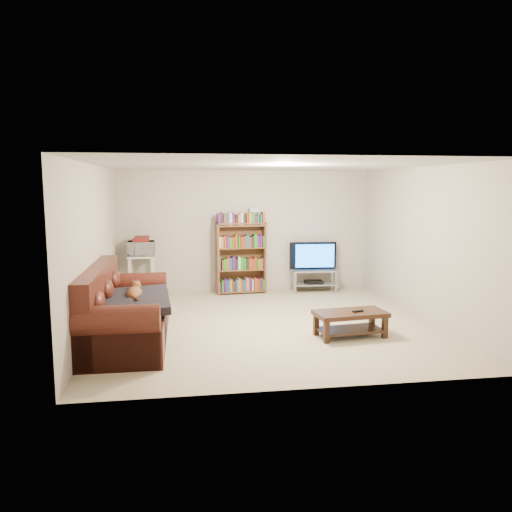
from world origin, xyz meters
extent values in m
plane|color=beige|center=(0.00, 0.00, 0.00)|extent=(5.00, 5.00, 0.00)
plane|color=white|center=(0.00, 0.00, 2.40)|extent=(5.00, 5.00, 0.00)
plane|color=beige|center=(0.00, 2.50, 1.20)|extent=(5.00, 0.00, 5.00)
plane|color=beige|center=(0.00, -2.50, 1.20)|extent=(5.00, 0.00, 5.00)
plane|color=beige|center=(-2.50, 0.00, 1.20)|extent=(0.00, 5.00, 5.00)
plane|color=beige|center=(2.50, 0.00, 1.20)|extent=(0.00, 5.00, 5.00)
cube|color=#431811|center=(-2.01, -0.54, 0.23)|extent=(1.05, 2.41, 0.46)
cube|color=#431811|center=(-2.40, -0.54, 0.52)|extent=(0.27, 2.41, 1.01)
cube|color=#431811|center=(-2.02, -1.63, 0.29)|extent=(0.99, 0.25, 0.58)
cube|color=#431811|center=(-2.01, 0.54, 0.29)|extent=(0.99, 0.25, 0.58)
cube|color=black|center=(-1.91, -0.71, 0.59)|extent=(1.02, 1.27, 0.20)
cube|color=black|center=(1.05, -0.81, 0.33)|extent=(1.04, 0.60, 0.06)
cube|color=black|center=(1.05, -0.81, 0.10)|extent=(0.93, 0.54, 0.03)
cube|color=black|center=(0.64, -1.04, 0.15)|extent=(0.08, 0.08, 0.30)
cube|color=black|center=(1.51, -0.95, 0.15)|extent=(0.08, 0.08, 0.30)
cube|color=black|center=(0.60, -0.67, 0.15)|extent=(0.08, 0.08, 0.30)
cube|color=black|center=(1.47, -0.58, 0.15)|extent=(0.08, 0.08, 0.30)
cube|color=black|center=(1.15, -0.85, 0.37)|extent=(0.17, 0.08, 0.02)
cube|color=#999EA3|center=(1.34, 2.22, 0.43)|extent=(0.90, 0.43, 0.03)
cube|color=#999EA3|center=(1.34, 2.22, 0.15)|extent=(0.85, 0.41, 0.02)
cube|color=gray|center=(0.93, 2.07, 0.22)|extent=(0.05, 0.05, 0.44)
cube|color=gray|center=(1.75, 2.04, 0.22)|extent=(0.05, 0.05, 0.44)
cube|color=gray|center=(0.94, 2.41, 0.22)|extent=(0.05, 0.05, 0.44)
cube|color=gray|center=(1.76, 2.37, 0.22)|extent=(0.05, 0.05, 0.44)
imported|color=black|center=(1.34, 2.22, 0.71)|extent=(0.95, 0.16, 0.55)
cube|color=black|center=(1.34, 2.22, 0.19)|extent=(0.36, 0.26, 0.06)
cube|color=brown|center=(-0.57, 2.25, 0.70)|extent=(0.06, 0.30, 1.40)
cube|color=brown|center=(0.35, 2.31, 0.70)|extent=(0.06, 0.30, 1.40)
cube|color=brown|center=(-0.11, 2.28, 1.38)|extent=(0.98, 0.36, 0.03)
cube|color=maroon|center=(-0.33, 2.27, 1.43)|extent=(0.29, 0.23, 0.08)
cube|color=silver|center=(-2.01, 2.20, 0.78)|extent=(0.50, 0.36, 0.04)
cube|color=silver|center=(-2.01, 2.20, 0.30)|extent=(0.45, 0.33, 0.03)
cube|color=silver|center=(-2.22, 2.06, 0.38)|extent=(0.05, 0.05, 0.76)
cube|color=silver|center=(-1.80, 2.06, 0.38)|extent=(0.05, 0.05, 0.76)
cube|color=silver|center=(-2.22, 2.35, 0.38)|extent=(0.05, 0.05, 0.76)
cube|color=silver|center=(-1.80, 2.34, 0.38)|extent=(0.05, 0.05, 0.76)
imported|color=silver|center=(-2.01, 2.20, 0.94)|extent=(0.49, 0.33, 0.27)
cube|color=maroon|center=(-2.01, 2.20, 1.10)|extent=(0.29, 0.25, 0.05)
camera|label=1|loc=(-1.27, -7.32, 2.10)|focal=35.00mm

